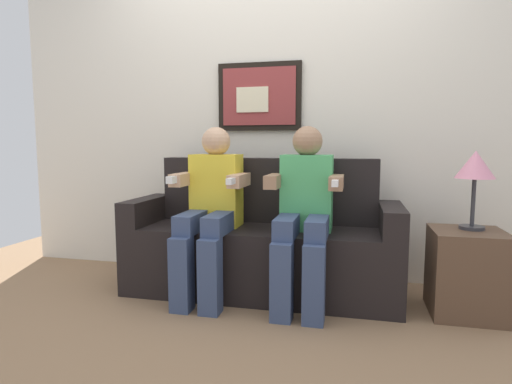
# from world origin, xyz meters

# --- Properties ---
(ground_plane) EXTENTS (5.46, 5.46, 0.00)m
(ground_plane) POSITION_xyz_m (0.00, 0.00, 0.00)
(ground_plane) COLOR #8C6B4C
(back_wall_assembly) EXTENTS (4.20, 0.10, 2.60)m
(back_wall_assembly) POSITION_xyz_m (-0.00, 0.76, 1.30)
(back_wall_assembly) COLOR silver
(back_wall_assembly) RESTS_ON ground_plane
(couch) EXTENTS (1.80, 0.58, 0.90)m
(couch) POSITION_xyz_m (0.00, 0.33, 0.31)
(couch) COLOR black
(couch) RESTS_ON ground_plane
(person_on_left) EXTENTS (0.46, 0.56, 1.11)m
(person_on_left) POSITION_xyz_m (-0.30, 0.16, 0.61)
(person_on_left) COLOR yellow
(person_on_left) RESTS_ON ground_plane
(person_on_right) EXTENTS (0.46, 0.56, 1.11)m
(person_on_right) POSITION_xyz_m (0.30, 0.16, 0.61)
(person_on_right) COLOR #4CB266
(person_on_right) RESTS_ON ground_plane
(side_table_right) EXTENTS (0.40, 0.40, 0.50)m
(side_table_right) POSITION_xyz_m (1.25, 0.22, 0.25)
(side_table_right) COLOR brown
(side_table_right) RESTS_ON ground_plane
(table_lamp) EXTENTS (0.22, 0.22, 0.46)m
(table_lamp) POSITION_xyz_m (1.27, 0.27, 0.86)
(table_lamp) COLOR #333338
(table_lamp) RESTS_ON side_table_right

